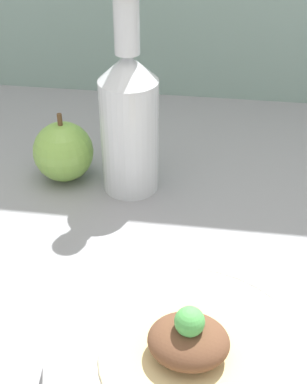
{
  "coord_description": "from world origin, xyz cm",
  "views": [
    {
      "loc": [
        3.26,
        -42.6,
        43.89
      ],
      "look_at": [
        -3.48,
        5.25,
        9.94
      ],
      "focal_mm": 50.0,
      "sensor_mm": 36.0,
      "label": 1
    }
  ],
  "objects_px": {
    "plated_food": "(188,345)",
    "apple": "(63,152)",
    "cider_bottle": "(129,118)",
    "plate": "(187,361)"
  },
  "relations": [
    {
      "from": "plated_food",
      "to": "cider_bottle",
      "type": "bearing_deg",
      "value": 109.61
    },
    {
      "from": "cider_bottle",
      "to": "apple",
      "type": "distance_m",
      "value": 0.12
    },
    {
      "from": "plated_food",
      "to": "apple",
      "type": "height_order",
      "value": "apple"
    },
    {
      "from": "plated_food",
      "to": "apple",
      "type": "xyz_separation_m",
      "value": [
        -0.21,
        0.31,
        0.01
      ]
    },
    {
      "from": "plated_food",
      "to": "cider_bottle",
      "type": "xyz_separation_m",
      "value": [
        -0.11,
        0.3,
        0.07
      ]
    },
    {
      "from": "plated_food",
      "to": "apple",
      "type": "distance_m",
      "value": 0.38
    },
    {
      "from": "plate",
      "to": "apple",
      "type": "xyz_separation_m",
      "value": [
        -0.21,
        0.31,
        0.03
      ]
    },
    {
      "from": "plate",
      "to": "apple",
      "type": "height_order",
      "value": "apple"
    },
    {
      "from": "plated_food",
      "to": "plate",
      "type": "bearing_deg",
      "value": -63.43
    },
    {
      "from": "plate",
      "to": "plated_food",
      "type": "xyz_separation_m",
      "value": [
        -0.0,
        0.0,
        0.02
      ]
    }
  ]
}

